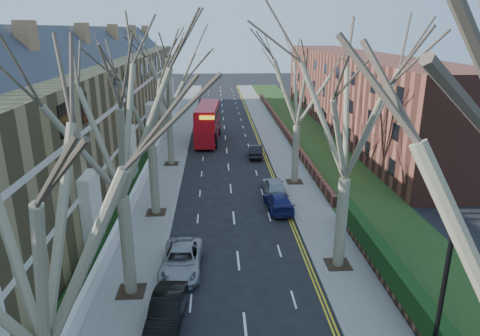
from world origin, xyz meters
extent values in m
cube|color=slate|center=(-6.00, 39.00, 0.06)|extent=(3.00, 102.00, 0.12)
cube|color=slate|center=(6.00, 39.00, 0.06)|extent=(3.00, 102.00, 0.12)
cube|color=olive|center=(-13.80, 31.00, 5.00)|extent=(9.00, 78.00, 10.00)
cube|color=#33343E|center=(-13.80, 31.00, 11.00)|extent=(4.67, 78.00, 4.67)
cube|color=silver|center=(-9.35, 31.00, 3.50)|extent=(0.12, 78.00, 0.35)
cube|color=silver|center=(-9.35, 31.00, 7.00)|extent=(0.12, 78.00, 0.35)
cube|color=brown|center=(17.50, 43.00, 5.00)|extent=(8.00, 54.00, 10.00)
cube|color=brown|center=(7.70, 43.00, 0.57)|extent=(0.35, 54.00, 0.90)
cube|color=brown|center=(7.70, 2.00, 0.42)|extent=(0.40, 24.00, 0.60)
cube|color=black|center=(7.70, 2.00, 1.32)|extent=(0.70, 24.00, 1.20)
cube|color=white|center=(-7.65, 31.00, 0.62)|extent=(0.30, 78.00, 1.00)
cube|color=#1E3513|center=(10.50, 39.00, 0.15)|extent=(6.00, 102.00, 0.06)
cube|color=black|center=(5.00, -3.50, 8.12)|extent=(0.18, 0.50, 0.22)
cylinder|color=#6C644D|center=(-5.70, 6.00, 2.75)|extent=(0.64, 0.64, 5.25)
cube|color=#2D2116|center=(-5.70, 6.00, 0.14)|extent=(1.40, 1.40, 0.05)
cylinder|color=#6C644D|center=(-5.70, 16.00, 2.66)|extent=(0.64, 0.64, 5.07)
cube|color=#2D2116|center=(-5.70, 16.00, 0.14)|extent=(1.40, 1.40, 0.05)
cylinder|color=#6C644D|center=(-5.70, 28.00, 2.75)|extent=(0.60, 0.60, 5.25)
cube|color=#2D2116|center=(-5.70, 28.00, 0.14)|extent=(1.40, 1.40, 0.05)
cylinder|color=#6C644D|center=(5.70, 8.00, 2.75)|extent=(0.64, 0.64, 5.25)
cube|color=#2D2116|center=(5.70, 8.00, 0.14)|extent=(1.40, 1.40, 0.05)
cylinder|color=#6C644D|center=(5.70, 22.00, 2.66)|extent=(0.60, 0.60, 5.07)
cube|color=#2D2116|center=(5.70, 22.00, 0.14)|extent=(1.40, 1.40, 0.05)
cube|color=#B10C15|center=(-2.13, 37.35, 1.37)|extent=(3.03, 10.37, 2.05)
cube|color=#B10C15|center=(-2.13, 37.35, 3.33)|extent=(2.99, 9.86, 1.86)
cube|color=black|center=(-2.13, 37.35, 1.79)|extent=(2.99, 9.55, 0.84)
cube|color=black|center=(-2.13, 37.35, 3.42)|extent=(2.98, 9.35, 0.84)
imported|color=black|center=(-3.60, 3.55, 0.68)|extent=(1.76, 4.23, 1.36)
imported|color=#97989C|center=(-3.25, 8.06, 0.67)|extent=(2.40, 4.90, 1.34)
imported|color=navy|center=(3.45, 16.34, 0.64)|extent=(2.03, 4.48, 1.27)
imported|color=#909498|center=(3.52, 19.45, 0.71)|extent=(1.80, 4.21, 1.42)
imported|color=black|center=(3.02, 30.38, 0.66)|extent=(1.67, 4.09, 1.32)
camera|label=1|loc=(-1.19, -13.31, 13.07)|focal=32.00mm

